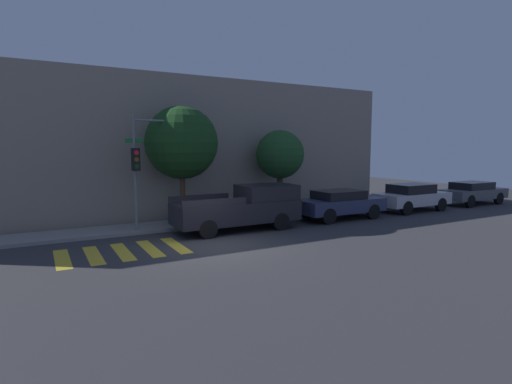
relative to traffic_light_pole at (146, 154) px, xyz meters
name	(u,v)px	position (x,y,z in m)	size (l,w,h in m)	color
ground_plane	(215,246)	(1.54, -3.37, -3.26)	(60.00, 60.00, 0.00)	#333335
sidewalk	(179,225)	(1.54, 0.83, -3.19)	(26.00, 1.99, 0.14)	gray
building_row	(151,148)	(1.54, 5.22, 0.24)	(26.00, 6.00, 6.99)	gray
crosswalk	(123,252)	(-1.52, -2.57, -3.26)	(4.15, 2.60, 0.00)	gold
traffic_light_pole	(146,154)	(0.00, 0.00, 0.00)	(2.37, 0.56, 4.77)	slate
pickup_truck	(243,207)	(3.75, -1.27, -2.29)	(5.39, 1.95, 1.90)	black
sedan_near_corner	(340,203)	(9.11, -1.27, -2.47)	(4.48, 1.88, 1.43)	#2D3351
sedan_middle	(412,197)	(14.28, -1.27, -2.45)	(4.42, 1.84, 1.51)	#B7BABF
sedan_far_end	(472,192)	(19.78, -1.27, -2.49)	(4.67, 1.79, 1.41)	#4C5156
tree_near_corner	(182,143)	(1.80, 0.92, 0.47)	(3.25, 3.25, 5.36)	#4C3823
tree_midblock	(280,155)	(6.98, 0.92, -0.11)	(2.46, 2.46, 4.41)	#42301E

